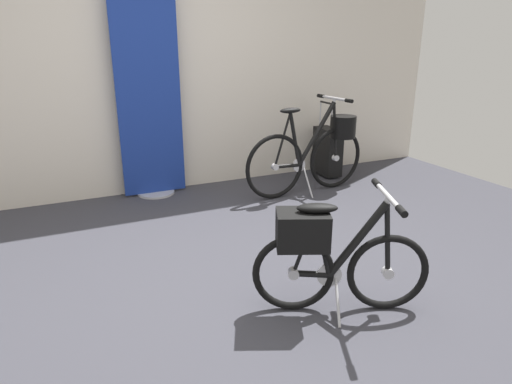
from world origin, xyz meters
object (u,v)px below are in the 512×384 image
object	(u,v)px
rolling_suitcase	(327,151)
display_bike_left	(317,149)
floor_banner_stand	(150,107)
folding_bike_foreground	(328,253)

from	to	relation	value
rolling_suitcase	display_bike_left	bearing A→B (deg)	-134.24
floor_banner_stand	folding_bike_foreground	world-z (taller)	floor_banner_stand
folding_bike_foreground	display_bike_left	distance (m)	2.14
floor_banner_stand	display_bike_left	distance (m)	1.66
display_bike_left	rolling_suitcase	bearing A→B (deg)	45.76
folding_bike_foreground	rolling_suitcase	bearing A→B (deg)	56.62
folding_bike_foreground	display_bike_left	xyz separation A→B (m)	(1.08, 1.84, 0.08)
floor_banner_stand	folding_bike_foreground	distance (m)	2.51
display_bike_left	folding_bike_foreground	bearing A→B (deg)	-120.43
folding_bike_foreground	rolling_suitcase	world-z (taller)	rolling_suitcase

